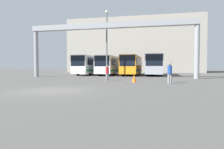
{
  "coord_description": "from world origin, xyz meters",
  "views": [
    {
      "loc": [
        6.0,
        -10.85,
        1.42
      ],
      "look_at": [
        -0.34,
        17.61,
        0.3
      ],
      "focal_mm": 32.0,
      "sensor_mm": 36.0,
      "label": 1
    }
  ],
  "objects_px": {
    "traffic_cone": "(134,78)",
    "pedestrian_mid_left": "(170,73)",
    "bus_slot_3": "(154,64)",
    "pedestrian_near_left": "(107,72)",
    "bus_slot_0": "(91,64)",
    "bus_slot_1": "(111,65)",
    "bus_slot_2": "(132,64)",
    "lamp_post": "(107,41)"
  },
  "relations": [
    {
      "from": "bus_slot_1",
      "to": "traffic_cone",
      "type": "bearing_deg",
      "value": -69.98
    },
    {
      "from": "bus_slot_3",
      "to": "traffic_cone",
      "type": "height_order",
      "value": "bus_slot_3"
    },
    {
      "from": "bus_slot_3",
      "to": "traffic_cone",
      "type": "relative_size",
      "value": 16.92
    },
    {
      "from": "bus_slot_3",
      "to": "pedestrian_near_left",
      "type": "relative_size",
      "value": 7.58
    },
    {
      "from": "bus_slot_1",
      "to": "traffic_cone",
      "type": "relative_size",
      "value": 17.0
    },
    {
      "from": "bus_slot_1",
      "to": "bus_slot_3",
      "type": "distance_m",
      "value": 7.57
    },
    {
      "from": "pedestrian_near_left",
      "to": "bus_slot_1",
      "type": "bearing_deg",
      "value": -110.94
    },
    {
      "from": "bus_slot_1",
      "to": "pedestrian_near_left",
      "type": "distance_m",
      "value": 15.04
    },
    {
      "from": "pedestrian_mid_left",
      "to": "lamp_post",
      "type": "relative_size",
      "value": 0.19
    },
    {
      "from": "bus_slot_0",
      "to": "pedestrian_mid_left",
      "type": "xyz_separation_m",
      "value": [
        12.79,
        -16.97,
        -0.95
      ]
    },
    {
      "from": "traffic_cone",
      "to": "bus_slot_3",
      "type": "bearing_deg",
      "value": 84.04
    },
    {
      "from": "bus_slot_2",
      "to": "bus_slot_3",
      "type": "xyz_separation_m",
      "value": [
        3.79,
        0.03,
        0.04
      ]
    },
    {
      "from": "pedestrian_mid_left",
      "to": "pedestrian_near_left",
      "type": "bearing_deg",
      "value": -32.93
    },
    {
      "from": "bus_slot_1",
      "to": "traffic_cone",
      "type": "xyz_separation_m",
      "value": [
        5.89,
        -16.16,
        -1.48
      ]
    },
    {
      "from": "bus_slot_2",
      "to": "traffic_cone",
      "type": "relative_size",
      "value": 16.84
    },
    {
      "from": "bus_slot_1",
      "to": "lamp_post",
      "type": "xyz_separation_m",
      "value": [
        1.26,
        -8.1,
        3.06
      ]
    },
    {
      "from": "pedestrian_near_left",
      "to": "lamp_post",
      "type": "xyz_separation_m",
      "value": [
        -1.71,
        6.61,
        4.05
      ]
    },
    {
      "from": "bus_slot_2",
      "to": "traffic_cone",
      "type": "height_order",
      "value": "bus_slot_2"
    },
    {
      "from": "traffic_cone",
      "to": "pedestrian_mid_left",
      "type": "bearing_deg",
      "value": -13.46
    },
    {
      "from": "bus_slot_1",
      "to": "pedestrian_mid_left",
      "type": "distance_m",
      "value": 19.17
    },
    {
      "from": "bus_slot_3",
      "to": "pedestrian_mid_left",
      "type": "relative_size",
      "value": 6.89
    },
    {
      "from": "bus_slot_3",
      "to": "bus_slot_0",
      "type": "bearing_deg",
      "value": 179.55
    },
    {
      "from": "bus_slot_1",
      "to": "bus_slot_3",
      "type": "xyz_separation_m",
      "value": [
        7.57,
        -0.03,
        0.07
      ]
    },
    {
      "from": "bus_slot_2",
      "to": "pedestrian_near_left",
      "type": "distance_m",
      "value": 14.72
    },
    {
      "from": "bus_slot_3",
      "to": "pedestrian_near_left",
      "type": "bearing_deg",
      "value": -107.39
    },
    {
      "from": "bus_slot_0",
      "to": "bus_slot_3",
      "type": "height_order",
      "value": "bus_slot_3"
    },
    {
      "from": "bus_slot_2",
      "to": "lamp_post",
      "type": "distance_m",
      "value": 8.96
    },
    {
      "from": "bus_slot_3",
      "to": "lamp_post",
      "type": "height_order",
      "value": "lamp_post"
    },
    {
      "from": "pedestrian_near_left",
      "to": "traffic_cone",
      "type": "bearing_deg",
      "value": 121.24
    },
    {
      "from": "bus_slot_2",
      "to": "pedestrian_near_left",
      "type": "height_order",
      "value": "bus_slot_2"
    },
    {
      "from": "bus_slot_1",
      "to": "pedestrian_mid_left",
      "type": "bearing_deg",
      "value": -61.97
    },
    {
      "from": "bus_slot_2",
      "to": "pedestrian_near_left",
      "type": "xyz_separation_m",
      "value": [
        -0.81,
        -14.66,
        -1.01
      ]
    },
    {
      "from": "bus_slot_0",
      "to": "traffic_cone",
      "type": "distance_m",
      "value": 18.95
    },
    {
      "from": "bus_slot_0",
      "to": "pedestrian_mid_left",
      "type": "height_order",
      "value": "bus_slot_0"
    },
    {
      "from": "bus_slot_2",
      "to": "bus_slot_3",
      "type": "bearing_deg",
      "value": 0.4
    },
    {
      "from": "pedestrian_near_left",
      "to": "lamp_post",
      "type": "bearing_deg",
      "value": -107.85
    },
    {
      "from": "bus_slot_0",
      "to": "pedestrian_near_left",
      "type": "height_order",
      "value": "bus_slot_0"
    },
    {
      "from": "bus_slot_0",
      "to": "pedestrian_mid_left",
      "type": "relative_size",
      "value": 6.99
    },
    {
      "from": "bus_slot_3",
      "to": "lamp_post",
      "type": "relative_size",
      "value": 1.34
    },
    {
      "from": "pedestrian_mid_left",
      "to": "traffic_cone",
      "type": "distance_m",
      "value": 3.25
    },
    {
      "from": "bus_slot_0",
      "to": "pedestrian_near_left",
      "type": "relative_size",
      "value": 7.7
    },
    {
      "from": "bus_slot_2",
      "to": "bus_slot_3",
      "type": "relative_size",
      "value": 1.0
    }
  ]
}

